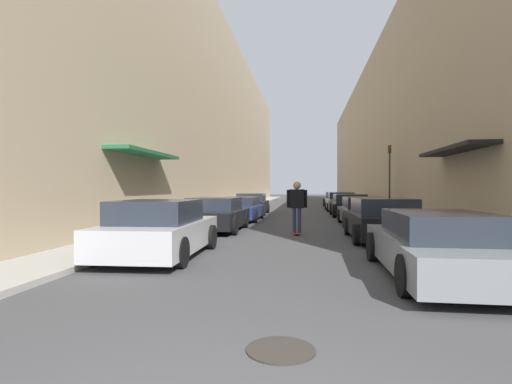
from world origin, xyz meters
TOP-DOWN VIEW (x-y plane):
  - ground at (0.00, 26.85)m, footprint 147.67×147.67m
  - curb_strip_left at (-4.87, 33.56)m, footprint 1.80×67.12m
  - curb_strip_right at (4.87, 33.56)m, footprint 1.80×67.12m
  - building_row_left at (-7.77, 33.56)m, footprint 4.90×67.12m
  - building_row_right at (7.77, 33.56)m, footprint 4.90×67.12m
  - parked_car_left_0 at (-2.98, 6.88)m, footprint 2.04×4.24m
  - parked_car_left_1 at (-2.92, 12.60)m, footprint 2.05×4.18m
  - parked_car_left_2 at (-2.80, 17.57)m, footprint 1.99×4.40m
  - parked_car_left_3 at (-2.89, 22.49)m, footprint 1.95×4.10m
  - parked_car_right_0 at (2.83, 5.42)m, footprint 1.96×4.83m
  - parked_car_right_1 at (2.83, 10.63)m, footprint 2.04×4.10m
  - parked_car_right_2 at (2.95, 15.67)m, footprint 1.97×4.10m
  - parked_car_right_3 at (2.95, 21.40)m, footprint 2.07×4.36m
  - parked_car_right_4 at (2.91, 26.84)m, footprint 2.04×4.37m
  - parked_car_right_5 at (2.96, 32.16)m, footprint 1.95×4.76m
  - skateboarder at (0.15, 11.81)m, footprint 0.71×0.78m
  - manhole_cover at (0.21, 1.78)m, footprint 0.70×0.70m
  - traffic_light at (5.14, 21.03)m, footprint 0.16×0.22m

SIDE VIEW (x-z plane):
  - ground at x=0.00m, z-range 0.00..0.00m
  - manhole_cover at x=0.21m, z-range 0.00..0.02m
  - curb_strip_left at x=-4.87m, z-range 0.00..0.12m
  - curb_strip_right at x=4.87m, z-range 0.00..0.12m
  - parked_car_left_2 at x=-2.80m, z-range -0.01..1.18m
  - parked_car_right_0 at x=2.83m, z-range -0.01..1.19m
  - parked_car_right_2 at x=2.95m, z-range -0.02..1.22m
  - parked_car_left_1 at x=-2.92m, z-range -0.01..1.26m
  - parked_car_left_3 at x=-2.89m, z-range -0.03..1.27m
  - parked_car_right_5 at x=2.96m, z-range -0.02..1.28m
  - parked_car_right_3 at x=2.95m, z-range -0.01..1.27m
  - parked_car_right_1 at x=2.83m, z-range -0.03..1.29m
  - parked_car_right_4 at x=2.91m, z-range -0.03..1.30m
  - parked_car_left_0 at x=-2.98m, z-range -0.03..1.32m
  - skateboarder at x=0.15m, z-range 0.22..2.08m
  - traffic_light at x=5.14m, z-range 0.55..4.47m
  - building_row_right at x=7.77m, z-range 0.00..12.66m
  - building_row_left at x=-7.77m, z-range 0.00..14.86m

